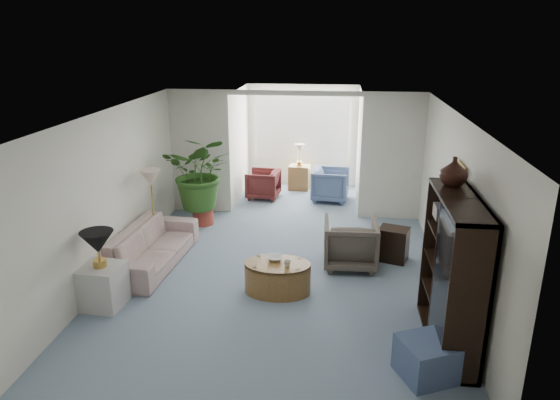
# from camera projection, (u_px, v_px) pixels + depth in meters

# --- Properties ---
(floor) EXTENTS (6.00, 6.00, 0.00)m
(floor) POSITION_uv_depth(u_px,v_px,m) (275.00, 282.00, 7.68)
(floor) COLOR #8498AE
(floor) RESTS_ON ground
(sunroom_floor) EXTENTS (2.60, 2.60, 0.00)m
(sunroom_floor) POSITION_uv_depth(u_px,v_px,m) (298.00, 198.00, 11.54)
(sunroom_floor) COLOR #8498AE
(sunroom_floor) RESTS_ON ground
(back_pier_left) EXTENTS (1.20, 0.12, 2.50)m
(back_pier_left) POSITION_uv_depth(u_px,v_px,m) (200.00, 152.00, 10.32)
(back_pier_left) COLOR silver
(back_pier_left) RESTS_ON ground
(back_pier_right) EXTENTS (1.20, 0.12, 2.50)m
(back_pier_right) POSITION_uv_depth(u_px,v_px,m) (392.00, 157.00, 9.90)
(back_pier_right) COLOR silver
(back_pier_right) RESTS_ON ground
(back_header) EXTENTS (2.60, 0.12, 0.10)m
(back_header) POSITION_uv_depth(u_px,v_px,m) (295.00, 93.00, 9.73)
(back_header) COLOR silver
(back_header) RESTS_ON back_pier_left
(window_pane) EXTENTS (2.20, 0.02, 1.50)m
(window_pane) POSITION_uv_depth(u_px,v_px,m) (302.00, 127.00, 12.12)
(window_pane) COLOR white
(window_blinds) EXTENTS (2.20, 0.02, 1.50)m
(window_blinds) POSITION_uv_depth(u_px,v_px,m) (302.00, 128.00, 12.09)
(window_blinds) COLOR white
(framed_picture) EXTENTS (0.04, 0.50, 0.40)m
(framed_picture) POSITION_uv_depth(u_px,v_px,m) (458.00, 180.00, 6.78)
(framed_picture) COLOR #ACA48A
(sofa) EXTENTS (0.97, 2.17, 0.62)m
(sofa) POSITION_uv_depth(u_px,v_px,m) (152.00, 246.00, 8.18)
(sofa) COLOR beige
(sofa) RESTS_ON ground
(end_table) EXTENTS (0.57, 0.57, 0.59)m
(end_table) POSITION_uv_depth(u_px,v_px,m) (103.00, 286.00, 6.94)
(end_table) COLOR beige
(end_table) RESTS_ON ground
(table_lamp) EXTENTS (0.44, 0.44, 0.30)m
(table_lamp) POSITION_uv_depth(u_px,v_px,m) (97.00, 242.00, 6.74)
(table_lamp) COLOR black
(table_lamp) RESTS_ON end_table
(floor_lamp) EXTENTS (0.36, 0.36, 0.28)m
(floor_lamp) POSITION_uv_depth(u_px,v_px,m) (150.00, 178.00, 8.53)
(floor_lamp) COLOR beige
(floor_lamp) RESTS_ON ground
(coffee_table) EXTENTS (0.97, 0.97, 0.45)m
(coffee_table) POSITION_uv_depth(u_px,v_px,m) (277.00, 277.00, 7.33)
(coffee_table) COLOR olive
(coffee_table) RESTS_ON ground
(coffee_bowl) EXTENTS (0.23, 0.23, 0.06)m
(coffee_bowl) POSITION_uv_depth(u_px,v_px,m) (275.00, 258.00, 7.35)
(coffee_bowl) COLOR white
(coffee_bowl) RESTS_ON coffee_table
(coffee_cup) EXTENTS (0.10, 0.10, 0.09)m
(coffee_cup) POSITION_uv_depth(u_px,v_px,m) (287.00, 264.00, 7.14)
(coffee_cup) COLOR beige
(coffee_cup) RESTS_ON coffee_table
(wingback_chair) EXTENTS (0.85, 0.87, 0.77)m
(wingback_chair) POSITION_uv_depth(u_px,v_px,m) (350.00, 243.00, 8.10)
(wingback_chair) COLOR #645B4F
(wingback_chair) RESTS_ON ground
(side_table_dark) EXTENTS (0.55, 0.49, 0.55)m
(side_table_dark) POSITION_uv_depth(u_px,v_px,m) (393.00, 244.00, 8.34)
(side_table_dark) COLOR black
(side_table_dark) RESTS_ON ground
(entertainment_cabinet) EXTENTS (0.44, 1.65, 1.83)m
(entertainment_cabinet) POSITION_uv_depth(u_px,v_px,m) (453.00, 274.00, 5.92)
(entertainment_cabinet) COLOR black
(entertainment_cabinet) RESTS_ON ground
(cabinet_urn) EXTENTS (0.33, 0.33, 0.35)m
(cabinet_urn) POSITION_uv_depth(u_px,v_px,m) (454.00, 171.00, 6.05)
(cabinet_urn) COLOR black
(cabinet_urn) RESTS_ON entertainment_cabinet
(ottoman) EXTENTS (0.71, 0.71, 0.43)m
(ottoman) POSITION_uv_depth(u_px,v_px,m) (426.00, 359.00, 5.53)
(ottoman) COLOR slate
(ottoman) RESTS_ON ground
(plant_pot) EXTENTS (0.40, 0.40, 0.32)m
(plant_pot) POSITION_uv_depth(u_px,v_px,m) (203.00, 216.00, 9.94)
(plant_pot) COLOR #9F3A2E
(plant_pot) RESTS_ON ground
(house_plant) EXTENTS (1.30, 1.12, 1.44)m
(house_plant) POSITION_uv_depth(u_px,v_px,m) (201.00, 172.00, 9.67)
(house_plant) COLOR #2F5E20
(house_plant) RESTS_ON plant_pot
(sunroom_chair_blue) EXTENTS (0.85, 0.83, 0.71)m
(sunroom_chair_blue) POSITION_uv_depth(u_px,v_px,m) (331.00, 185.00, 11.26)
(sunroom_chair_blue) COLOR slate
(sunroom_chair_blue) RESTS_ON ground
(sunroom_chair_maroon) EXTENTS (0.76, 0.74, 0.64)m
(sunroom_chair_maroon) POSITION_uv_depth(u_px,v_px,m) (263.00, 184.00, 11.44)
(sunroom_chair_maroon) COLOR #521F1C
(sunroom_chair_maroon) RESTS_ON ground
(sunroom_table) EXTENTS (0.50, 0.41, 0.58)m
(sunroom_table) POSITION_uv_depth(u_px,v_px,m) (299.00, 177.00, 12.07)
(sunroom_table) COLOR olive
(sunroom_table) RESTS_ON ground
(shelf_clutter) EXTENTS (0.30, 1.17, 1.06)m
(shelf_clutter) POSITION_uv_depth(u_px,v_px,m) (454.00, 257.00, 5.68)
(shelf_clutter) COLOR #494643
(shelf_clutter) RESTS_ON entertainment_cabinet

